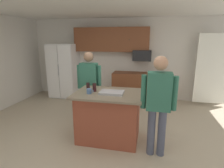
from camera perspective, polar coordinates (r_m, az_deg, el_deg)
floor at (r=3.84m, az=-2.89°, el=-16.34°), size 7.04×7.04×0.00m
back_wall at (r=6.09m, az=3.89°, el=7.93°), size 6.40×0.10×2.60m
french_door_window_panel at (r=5.91m, az=29.07°, el=4.07°), size 0.90×0.06×2.00m
cabinet_run_upper at (r=5.94m, az=-0.23°, el=13.85°), size 2.40×0.38×0.75m
cabinet_run_lower at (r=5.87m, az=9.09°, el=-0.88°), size 1.80×0.63×0.90m
refrigerator at (r=6.37m, az=-14.91°, el=4.06°), size 0.90×0.76×1.79m
microwave_over_range at (r=5.72m, az=9.49°, el=8.90°), size 0.56×0.40×0.32m
kitchen_island at (r=3.58m, az=-1.04°, el=-10.00°), size 1.28×0.92×0.95m
person_elder_center at (r=4.17m, az=-7.19°, el=0.35°), size 0.57×0.22×1.67m
person_guest_left at (r=3.01m, az=14.43°, el=-5.07°), size 0.57×0.22×1.69m
glass_short_whisky at (r=3.50m, az=-5.56°, el=-1.06°), size 0.07×0.07×0.16m
mug_ceramic_white at (r=3.37m, az=-7.23°, el=-2.26°), size 0.13×0.09×0.10m
glass_dark_ale at (r=3.57m, az=-7.58°, el=-0.82°), size 0.07×0.07×0.16m
serving_tray at (r=3.36m, az=-0.08°, el=-2.69°), size 0.44×0.30×0.04m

